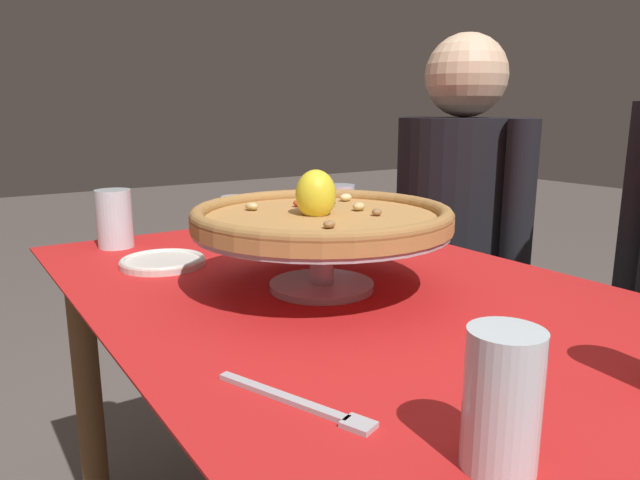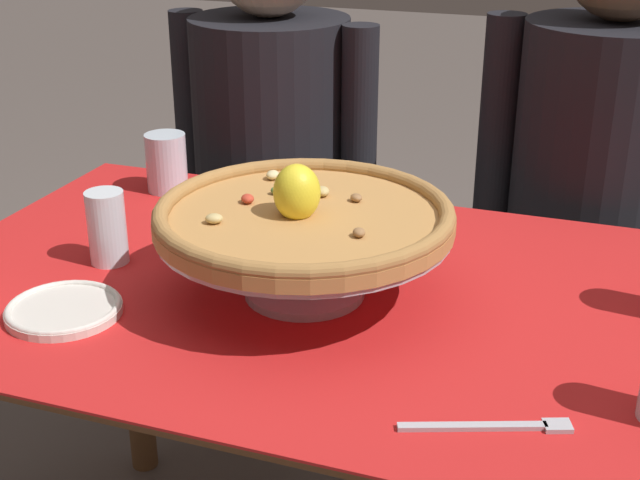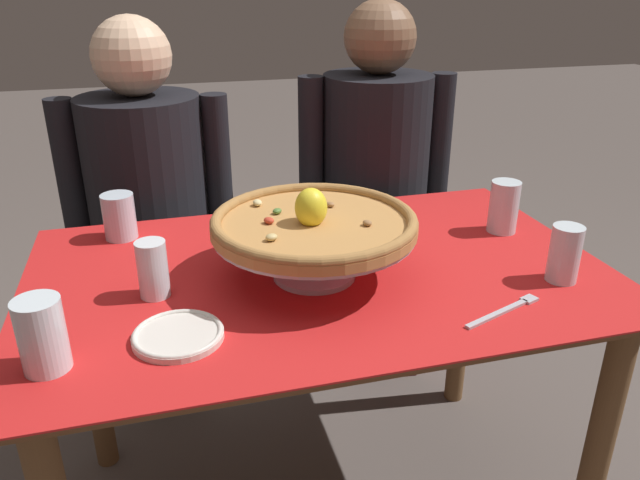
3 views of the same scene
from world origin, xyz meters
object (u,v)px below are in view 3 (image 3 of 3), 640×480
water_glass_back_left (120,219)px  water_glass_front_left (43,338)px  pizza (314,222)px  diner_left (151,222)px  dinner_fork (506,310)px  water_glass_side_left (153,273)px  diner_right (374,201)px  water_glass_side_right (503,210)px  pizza_stand (314,242)px  side_plate (178,335)px  water_glass_front_right (564,256)px

water_glass_back_left → water_glass_front_left: (-0.11, -0.54, 0.01)m
pizza → diner_left: (-0.34, 0.71, -0.24)m
pizza → dinner_fork: (0.33, -0.25, -0.13)m
water_glass_side_left → diner_right: (0.72, 0.67, -0.15)m
water_glass_side_left → diner_right: size_ratio=0.10×
water_glass_side_left → water_glass_side_right: bearing=7.7°
water_glass_back_left → dinner_fork: water_glass_back_left is taller
water_glass_side_left → dinner_fork: water_glass_side_left is taller
water_glass_side_right → water_glass_back_left: size_ratio=1.16×
water_glass_back_left → water_glass_side_left: bearing=-77.4°
water_glass_back_left → diner_left: size_ratio=0.09×
dinner_fork → diner_left: bearing=125.2°
pizza_stand → side_plate: 0.36m
water_glass_front_left → diner_left: 0.95m
water_glass_front_right → water_glass_front_left: size_ratio=0.96×
pizza → water_glass_side_left: 0.35m
dinner_fork → diner_right: bearing=86.3°
pizza_stand → water_glass_side_right: 0.54m
pizza → water_glass_back_left: bearing=141.0°
water_glass_back_left → water_glass_front_left: bearing=-101.2°
water_glass_side_left → water_glass_back_left: size_ratio=1.06×
water_glass_side_left → side_plate: (0.04, -0.18, -0.04)m
water_glass_back_left → water_glass_front_left: size_ratio=0.88×
diner_left → water_glass_back_left: bearing=-100.1°
water_glass_front_right → water_glass_side_right: bearing=86.1°
water_glass_front_left → diner_left: bearing=79.3°
pizza_stand → pizza: bearing=-167.2°
water_glass_back_left → dinner_fork: 0.94m
dinner_fork → water_glass_back_left: bearing=141.9°
pizza_stand → water_glass_front_right: size_ratio=3.44×
pizza_stand → water_glass_back_left: 0.53m
water_glass_front_right → dinner_fork: bearing=-154.6°
pizza → dinner_fork: size_ratio=2.25×
water_glass_front_right → side_plate: bearing=-178.7°
pizza_stand → side_plate: bearing=-149.7°
dinner_fork → diner_right: size_ratio=0.15×
dinner_fork → water_glass_side_right: bearing=60.9°
pizza_stand → diner_right: (0.38, 0.67, -0.18)m
water_glass_front_right → dinner_fork: 0.21m
pizza_stand → diner_left: bearing=116.1°
water_glass_side_right → water_glass_back_left: bearing=167.3°
pizza_stand → water_glass_front_right: 0.53m
water_glass_front_left → diner_right: diner_right is taller
water_glass_side_right → dinner_fork: water_glass_side_right is taller
water_glass_side_right → side_plate: bearing=-160.4°
side_plate → water_glass_front_right: bearing=1.3°
water_glass_side_right → water_glass_front_left: 1.10m
pizza → diner_left: diner_left is taller
dinner_fork → diner_left: size_ratio=0.16×
water_glass_side_right → pizza: bearing=-167.2°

